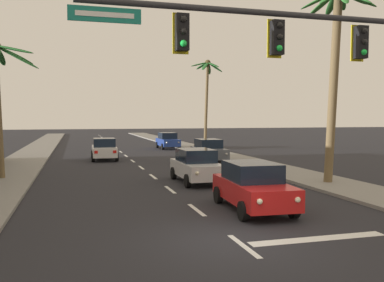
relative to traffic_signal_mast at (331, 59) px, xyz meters
name	(u,v)px	position (x,y,z in m)	size (l,w,h in m)	color
ground_plane	(234,239)	(-2.85, 0.04, -4.92)	(220.00, 220.00, 0.00)	#232328
sidewalk_right	(234,159)	(4.95, 20.04, -4.85)	(3.20, 110.00, 0.14)	gray
sidewalk_left	(20,165)	(-10.65, 20.04, -4.85)	(3.20, 110.00, 0.14)	gray
lane_markings	(141,162)	(-2.39, 20.02, -4.91)	(4.28, 88.73, 0.01)	silver
traffic_signal_mast	(331,59)	(0.00, 0.00, 0.00)	(10.81, 0.41, 6.79)	#2D2D33
sedan_lead_at_stop_bar	(253,186)	(-0.93, 3.21, -4.06)	(2.11, 4.51, 1.68)	red
sedan_third_in_queue	(196,165)	(-1.10, 9.81, -4.06)	(1.96, 4.46, 1.68)	silver
sedan_oncoming_far	(104,149)	(-4.85, 22.48, -4.06)	(2.02, 4.48, 1.68)	silver
sedan_parked_nearest_kerb	(168,140)	(2.36, 32.63, -4.06)	(1.98, 4.47, 1.68)	navy
sedan_parked_mid_kerb	(209,150)	(2.47, 18.90, -4.06)	(2.03, 4.48, 1.68)	#4C515B
palm_right_second	(336,50)	(5.21, 7.41, 1.63)	(3.61, 3.45, 9.63)	brown
palm_right_farthest	(207,84)	(5.79, 29.89, 1.68)	(3.60, 3.59, 9.03)	brown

